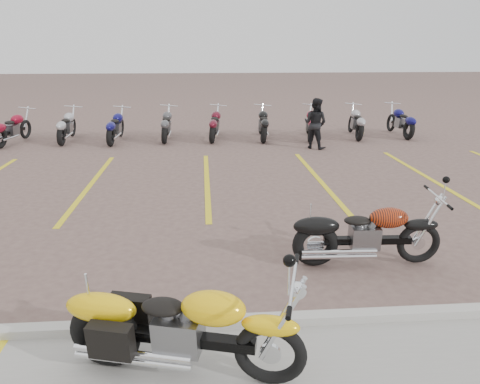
{
  "coord_description": "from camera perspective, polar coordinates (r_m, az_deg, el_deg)",
  "views": [
    {
      "loc": [
        -0.07,
        -6.65,
        3.09
      ],
      "look_at": [
        0.53,
        0.78,
        0.75
      ],
      "focal_mm": 35.0,
      "sensor_mm": 36.0,
      "label": 1
    }
  ],
  "objects": [
    {
      "name": "parking_stripes",
      "position": [
        11.09,
        -4.05,
        1.23
      ],
      "size": [
        38.0,
        5.5,
        0.01
      ],
      "primitive_type": null,
      "color": "gold",
      "rests_on": "ground"
    },
    {
      "name": "bg_bike_row",
      "position": [
        16.05,
        -6.2,
        8.23
      ],
      "size": [
        15.64,
        2.04,
        1.1
      ],
      "color": "black",
      "rests_on": "ground"
    },
    {
      "name": "yellow_cruiser",
      "position": [
        4.71,
        -7.44,
        -16.41
      ],
      "size": [
        2.31,
        0.76,
        0.97
      ],
      "rotation": [
        0.09,
        0.0,
        -0.26
      ],
      "color": "black",
      "rests_on": "ground"
    },
    {
      "name": "flame_cruiser",
      "position": [
        7.04,
        14.78,
        -5.28
      ],
      "size": [
        2.17,
        0.34,
        0.89
      ],
      "rotation": [
        0.06,
        0.0,
        -0.05
      ],
      "color": "black",
      "rests_on": "ground"
    },
    {
      "name": "person_b",
      "position": [
        14.82,
        9.16,
        8.25
      ],
      "size": [
        0.96,
        0.94,
        1.56
      ],
      "primitive_type": "imported",
      "rotation": [
        0.0,
        0.0,
        2.46
      ],
      "color": "black",
      "rests_on": "ground"
    },
    {
      "name": "curb",
      "position": [
        5.55,
        -3.25,
        -15.68
      ],
      "size": [
        60.0,
        0.18,
        0.12
      ],
      "primitive_type": "cube",
      "color": "#ADAAA3",
      "rests_on": "ground"
    },
    {
      "name": "ground",
      "position": [
        7.34,
        -3.65,
        -7.52
      ],
      "size": [
        100.0,
        100.0,
        0.0
      ],
      "primitive_type": "plane",
      "color": "#745C53",
      "rests_on": "ground"
    }
  ]
}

